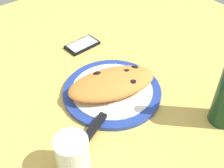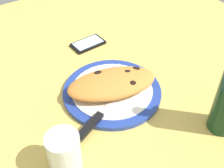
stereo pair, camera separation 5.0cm
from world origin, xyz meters
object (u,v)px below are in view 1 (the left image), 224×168
plate (112,91)px  fork (94,77)px  knife (101,119)px  smartphone (82,45)px  water_glass (73,156)px  calzone (112,83)px

plate → fork: fork is taller
knife → smartphone: size_ratio=1.95×
fork → smartphone: 19.97cm
knife → water_glass: 14.29cm
calzone → water_glass: size_ratio=2.91×
knife → plate: bearing=-142.4°
knife → fork: bearing=-119.9°
calzone → water_glass: bearing=32.4°
smartphone → calzone: bearing=75.0°
fork → calzone: bearing=97.8°
plate → knife: bearing=37.6°
smartphone → water_glass: bearing=53.8°
fork → knife: (8.83, 15.38, 0.29)cm
calzone → smartphone: 26.98cm
plate → knife: (9.94, 7.64, 1.36)cm
plate → water_glass: (22.51, 14.09, 3.51)cm
plate → calzone: (0.06, -0.15, 3.18)cm
calzone → water_glass: water_glass is taller
calzone → knife: 12.71cm
smartphone → fork: bearing=66.4°
plate → water_glass: water_glass is taller
plate → smartphone: plate is taller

